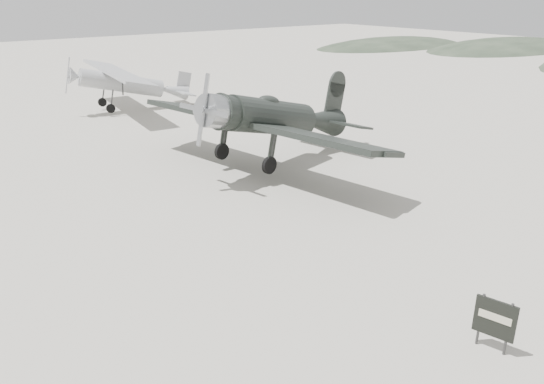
{
  "coord_description": "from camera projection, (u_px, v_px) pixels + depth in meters",
  "views": [
    {
      "loc": [
        -11.69,
        -11.95,
        7.77
      ],
      "look_at": [
        -1.79,
        0.94,
        1.5
      ],
      "focal_mm": 35.0,
      "sensor_mm": 36.0,
      "label": 1
    }
  ],
  "objects": [
    {
      "name": "highwing_monoplane",
      "position": [
        127.0,
        80.0,
        35.16
      ],
      "size": [
        8.26,
        11.6,
        3.28
      ],
      "rotation": [
        0.0,
        0.23,
        -0.14
      ],
      "color": "gray",
      "rests_on": "ground"
    },
    {
      "name": "sign_board",
      "position": [
        495.0,
        320.0,
        11.92
      ],
      "size": [
        0.28,
        0.91,
        1.34
      ],
      "rotation": [
        0.0,
        0.0,
        0.24
      ],
      "color": "#333333",
      "rests_on": "ground"
    },
    {
      "name": "ground",
      "position": [
        330.0,
        229.0,
        18.28
      ],
      "size": [
        160.0,
        160.0,
        0.0
      ],
      "primitive_type": "plane",
      "color": "#A7A094",
      "rests_on": "ground"
    },
    {
      "name": "hill_east_north",
      "position": [
        507.0,
        48.0,
        73.09
      ],
      "size": [
        36.0,
        18.0,
        6.0
      ],
      "primitive_type": "ellipsoid",
      "color": "#283325",
      "rests_on": "ground"
    },
    {
      "name": "hill_northeast",
      "position": [
        392.0,
        46.0,
        76.29
      ],
      "size": [
        32.0,
        16.0,
        5.2
      ],
      "primitive_type": "ellipsoid",
      "color": "#283325",
      "rests_on": "ground"
    },
    {
      "name": "lowwing_monoplane",
      "position": [
        276.0,
        118.0,
        23.95
      ],
      "size": [
        9.59,
        13.34,
        4.28
      ],
      "rotation": [
        0.0,
        0.24,
        0.17
      ],
      "color": "black",
      "rests_on": "ground"
    }
  ]
}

